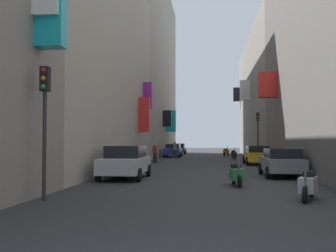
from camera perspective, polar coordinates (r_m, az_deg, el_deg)
ground_plane at (r=33.69m, az=5.27°, el=-5.13°), size 140.00×140.00×0.00m
building_left_mid_a at (r=27.01m, az=-12.44°, el=9.03°), size 6.85×21.16×13.95m
building_left_mid_b at (r=51.18m, az=-3.65°, el=8.04°), size 7.19×27.92×21.59m
building_right_mid_b at (r=49.82m, az=14.70°, el=4.09°), size 7.17×29.41×14.18m
parked_car_silver at (r=19.40m, az=-6.00°, el=-4.98°), size 1.99×4.21×1.55m
parked_car_green at (r=55.41m, az=1.56°, el=-3.18°), size 1.84×3.92×1.42m
parked_car_yellow at (r=31.47m, az=12.37°, el=-3.94°), size 1.87×4.23×1.41m
parked_car_grey at (r=21.06m, az=15.65°, el=-4.85°), size 1.88×4.12×1.41m
parked_car_blue at (r=44.96m, az=0.72°, el=-3.40°), size 1.85×4.33×1.44m
scooter_black at (r=40.35m, az=9.21°, el=-3.95°), size 0.55×1.84×1.13m
scooter_silver at (r=13.11m, az=19.08°, el=-7.77°), size 0.82×1.84×1.13m
scooter_green at (r=16.45m, az=9.58°, el=-6.68°), size 0.55×1.92×1.13m
scooter_orange at (r=48.32m, az=8.16°, el=-3.65°), size 0.79×1.77×1.13m
scooter_red at (r=49.06m, az=1.64°, el=-3.64°), size 0.67×1.74×1.13m
pedestrian_crossing at (r=41.72m, az=0.98°, el=-3.37°), size 0.50×0.50×1.72m
pedestrian_near_left at (r=32.82m, az=-1.85°, el=-3.83°), size 0.48×0.48×1.60m
traffic_light_near_corner at (r=12.79m, az=-16.92°, el=2.35°), size 0.26×0.34×4.03m
traffic_light_far_corner at (r=36.63m, az=12.51°, el=-0.28°), size 0.26×0.34×4.28m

